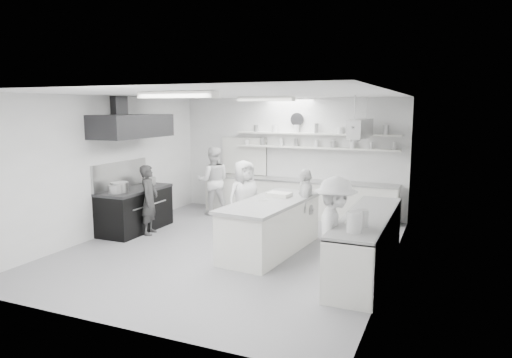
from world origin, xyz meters
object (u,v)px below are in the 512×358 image
at_px(prep_island, 271,227).
at_px(right_counter, 367,244).
at_px(back_counter, 297,198).
at_px(cook_stove, 149,200).
at_px(stove, 135,211).
at_px(cook_back, 213,181).

bearing_deg(prep_island, right_counter, -5.82).
height_order(back_counter, prep_island, prep_island).
relative_size(back_counter, prep_island, 1.95).
xyz_separation_m(right_counter, cook_stove, (-4.78, 0.49, 0.29)).
xyz_separation_m(stove, back_counter, (2.90, 2.80, 0.01)).
xyz_separation_m(cook_stove, cook_back, (0.39, 2.22, 0.12)).
xyz_separation_m(back_counter, right_counter, (2.35, -3.40, 0.01)).
height_order(back_counter, cook_back, cook_back).
bearing_deg(right_counter, cook_back, 148.36).
bearing_deg(back_counter, right_counter, -55.35).
relative_size(prep_island, cook_back, 1.46).
distance_m(cook_stove, cook_back, 2.25).
xyz_separation_m(stove, prep_island, (3.36, -0.22, 0.02)).
distance_m(prep_island, cook_back, 3.44).
relative_size(right_counter, prep_island, 1.29).
height_order(back_counter, cook_stove, cook_stove).
distance_m(back_counter, prep_island, 3.06).
distance_m(stove, prep_island, 3.37).
relative_size(stove, cook_back, 1.02).
height_order(stove, right_counter, right_counter).
relative_size(cook_stove, cook_back, 0.87).
height_order(prep_island, cook_back, cook_back).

